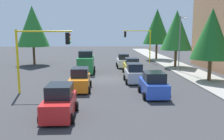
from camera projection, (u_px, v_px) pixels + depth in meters
The scene contains 17 objects.
ground_plane at pixel (107, 79), 26.90m from camera, with size 120.00×120.00×0.00m, color #353538.
sidewalk_kerb at pixel (186, 70), 32.30m from camera, with size 80.00×4.00×0.15m, color gray.
lane_arrow_near at pixel (64, 114), 15.41m from camera, with size 2.40×1.10×1.10m.
traffic_signal_far_left at pixel (139, 39), 40.38m from camera, with size 0.36×4.59×5.41m.
traffic_signal_near_right at pixel (40, 48), 20.15m from camera, with size 0.36×4.59×5.30m.
street_lamp_curbside at pixel (181, 38), 30.21m from camera, with size 2.15×0.28×7.00m.
tree_roadside_far at pixel (157, 27), 44.16m from camera, with size 4.98×4.98×9.13m.
tree_roadside_near at pixel (212, 34), 24.64m from camera, with size 4.08×4.08×7.45m.
tree_opposite_side at pixel (33, 26), 37.34m from camera, with size 4.91×4.91×9.01m.
tree_roadside_mid at pixel (177, 30), 34.42m from camera, with size 4.42×4.42×8.08m.
delivery_van_green at pixel (86, 63), 30.78m from camera, with size 4.80×2.22×2.77m.
car_orange at pixel (80, 80), 21.70m from camera, with size 3.96×1.94×1.98m.
car_white at pixel (123, 61), 35.41m from camera, with size 3.66×1.95×1.98m.
car_blue at pixel (153, 85), 19.70m from camera, with size 3.93×2.07×1.98m.
car_red at pixel (60, 102), 14.87m from camera, with size 3.81×2.00×1.98m.
car_silver at pixel (134, 74), 24.97m from camera, with size 3.61×1.94×1.98m.
car_yellow at pixel (132, 67), 30.04m from camera, with size 3.69×2.03×1.98m.
Camera 1 is at (26.43, -0.64, 5.13)m, focal length 39.41 mm.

